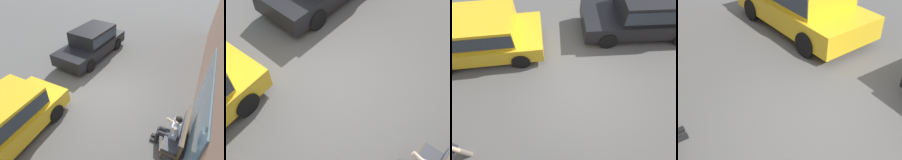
{
  "view_description": "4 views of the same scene",
  "coord_description": "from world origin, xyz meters",
  "views": [
    {
      "loc": [
        4.71,
        2.6,
        5.01
      ],
      "look_at": [
        0.29,
        0.3,
        1.16
      ],
      "focal_mm": 28.0,
      "sensor_mm": 36.0,
      "label": 1
    },
    {
      "loc": [
        3.22,
        2.6,
        5.82
      ],
      "look_at": [
        0.53,
        0.46,
        1.07
      ],
      "focal_mm": 45.0,
      "sensor_mm": 36.0,
      "label": 2
    },
    {
      "loc": [
        0.84,
        2.6,
        5.05
      ],
      "look_at": [
        0.59,
        0.08,
        0.79
      ],
      "focal_mm": 28.0,
      "sensor_mm": 36.0,
      "label": 3
    },
    {
      "loc": [
        -2.67,
        2.6,
        3.69
      ],
      "look_at": [
        0.48,
        0.38,
        0.78
      ],
      "focal_mm": 45.0,
      "sensor_mm": 36.0,
      "label": 4
    }
  ],
  "objects": [
    {
      "name": "ground_plane",
      "position": [
        0.0,
        0.0,
        0.0
      ],
      "size": [
        60.0,
        60.0,
        0.0
      ],
      "primitive_type": "plane",
      "color": "#565451"
    },
    {
      "name": "parked_car_mid",
      "position": [
        3.16,
        -1.95,
        0.81
      ],
      "size": [
        4.18,
        2.01,
        1.5
      ],
      "color": "gold",
      "rests_on": "ground_plane"
    }
  ]
}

